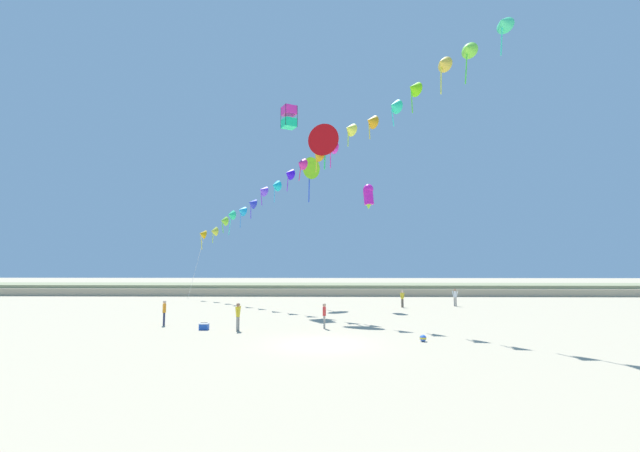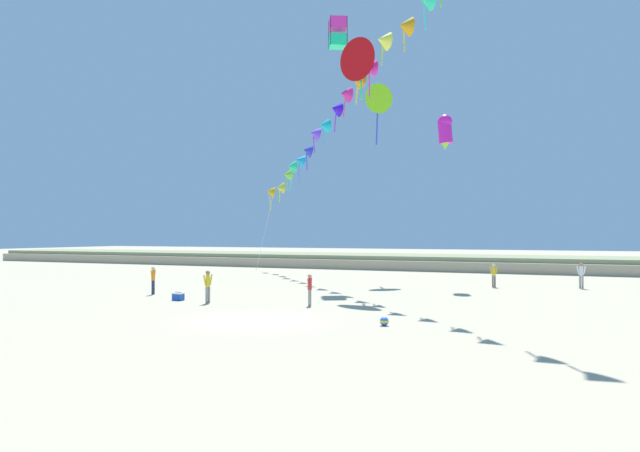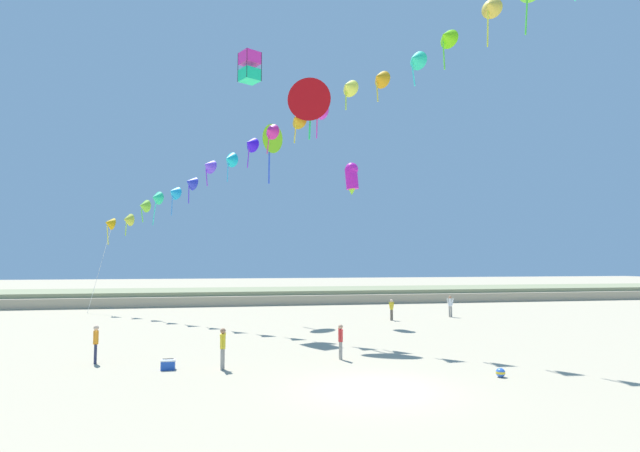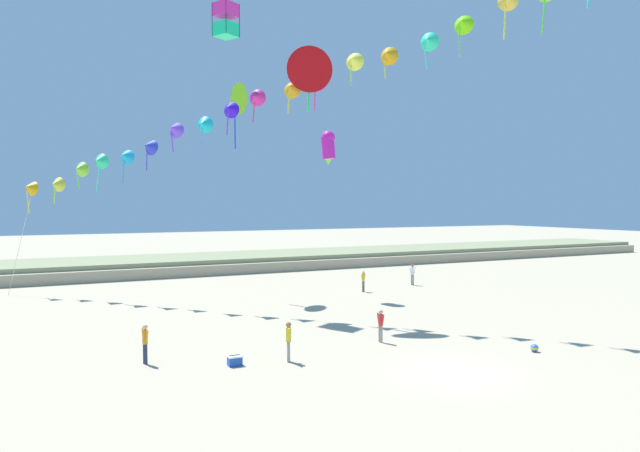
# 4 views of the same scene
# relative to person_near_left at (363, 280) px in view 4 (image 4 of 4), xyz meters

# --- Properties ---
(ground_plane) EXTENTS (240.00, 240.00, 0.00)m
(ground_plane) POSITION_rel_person_near_left_xyz_m (-7.46, -19.82, -0.94)
(ground_plane) COLOR tan
(dune_ridge) EXTENTS (120.00, 11.26, 1.43)m
(dune_ridge) POSITION_rel_person_near_left_xyz_m (-7.46, 20.04, -0.23)
(dune_ridge) COLOR tan
(dune_ridge) RESTS_ON ground
(person_near_left) EXTENTS (0.54, 0.32, 1.62)m
(person_near_left) POSITION_rel_person_near_left_xyz_m (0.00, 0.00, 0.00)
(person_near_left) COLOR #726656
(person_near_left) RESTS_ON ground
(person_near_right) EXTENTS (0.61, 0.24, 1.75)m
(person_near_right) POSITION_rel_person_near_left_xyz_m (5.50, 1.29, 0.07)
(person_near_right) COLOR gray
(person_near_right) RESTS_ON ground
(person_mid_center) EXTENTS (0.23, 0.59, 1.70)m
(person_mid_center) POSITION_rel_person_near_left_xyz_m (-18.40, -13.11, 0.04)
(person_mid_center) COLOR #282D4C
(person_mid_center) RESTS_ON ground
(person_far_left) EXTENTS (0.28, 0.60, 1.73)m
(person_far_left) POSITION_rel_person_near_left_xyz_m (-12.82, -15.47, 0.06)
(person_far_left) COLOR gray
(person_far_left) RESTS_ON ground
(person_far_right) EXTENTS (0.22, 0.57, 1.62)m
(person_far_right) POSITION_rel_person_near_left_xyz_m (-7.44, -14.29, -0.00)
(person_far_right) COLOR gray
(person_far_right) RESTS_ON ground
(kite_banner_string) EXTENTS (28.93, 28.78, 19.61)m
(kite_banner_string) POSITION_rel_person_near_left_xyz_m (-9.66, -3.28, 12.42)
(kite_banner_string) COLOR gold
(large_kite_low_lead) EXTENTS (1.24, 1.14, 2.52)m
(large_kite_low_lead) POSITION_rel_person_near_left_xyz_m (-3.23, -0.37, 10.06)
(large_kite_low_lead) COLOR #CD1EB5
(large_kite_mid_trail) EXTENTS (2.96, 1.79, 3.93)m
(large_kite_mid_trail) POSITION_rel_person_near_left_xyz_m (-7.49, -6.12, 13.95)
(large_kite_mid_trail) COLOR red
(large_kite_high_solo) EXTENTS (2.44, 2.32, 4.93)m
(large_kite_high_solo) POSITION_rel_person_near_left_xyz_m (-9.30, 2.87, 13.59)
(large_kite_high_solo) COLOR #7EE01B
(large_kite_outer_drift) EXTENTS (1.74, 1.74, 2.17)m
(large_kite_outer_drift) POSITION_rel_person_near_left_xyz_m (-11.14, -1.05, 17.92)
(large_kite_outer_drift) COLOR #19E393
(beach_cooler) EXTENTS (0.58, 0.41, 0.46)m
(beach_cooler) POSITION_rel_person_near_left_xyz_m (-15.08, -15.02, -0.73)
(beach_cooler) COLOR blue
(beach_cooler) RESTS_ON ground
(beach_ball) EXTENTS (0.36, 0.36, 0.36)m
(beach_ball) POSITION_rel_person_near_left_xyz_m (-2.07, -18.93, -0.76)
(beach_ball) COLOR blue
(beach_ball) RESTS_ON ground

